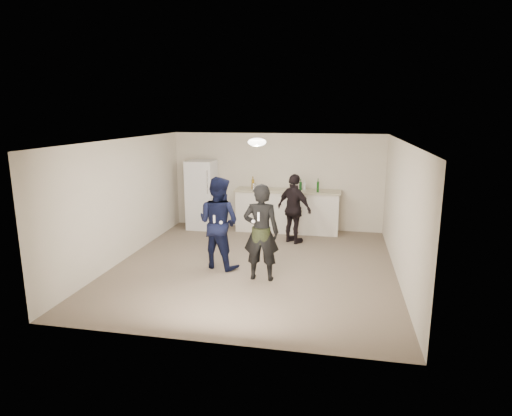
% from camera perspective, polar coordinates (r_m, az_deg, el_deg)
% --- Properties ---
extents(floor, '(6.00, 6.00, 0.00)m').
position_cam_1_polar(floor, '(8.68, -0.26, -7.72)').
color(floor, '#6B5B4C').
rests_on(floor, ground).
extents(ceiling, '(6.00, 6.00, 0.00)m').
position_cam_1_polar(ceiling, '(8.15, -0.28, 9.00)').
color(ceiling, silver).
rests_on(ceiling, wall_back).
extents(wall_back, '(6.00, 0.00, 6.00)m').
position_cam_1_polar(wall_back, '(11.23, 2.77, 3.55)').
color(wall_back, beige).
rests_on(wall_back, floor).
extents(wall_front, '(6.00, 0.00, 6.00)m').
position_cam_1_polar(wall_front, '(5.52, -6.48, -6.10)').
color(wall_front, beige).
rests_on(wall_front, floor).
extents(wall_left, '(0.00, 6.00, 6.00)m').
position_cam_1_polar(wall_left, '(9.26, -17.19, 1.06)').
color(wall_left, beige).
rests_on(wall_left, floor).
extents(wall_right, '(0.00, 6.00, 6.00)m').
position_cam_1_polar(wall_right, '(8.25, 18.81, -0.42)').
color(wall_right, beige).
rests_on(wall_right, floor).
extents(counter, '(2.60, 0.56, 1.05)m').
position_cam_1_polar(counter, '(11.01, 4.17, -0.50)').
color(counter, white).
rests_on(counter, floor).
extents(counter_top, '(2.68, 0.64, 0.04)m').
position_cam_1_polar(counter_top, '(10.90, 4.22, 2.29)').
color(counter_top, '#BBB391').
rests_on(counter_top, counter).
extents(fridge, '(0.70, 0.70, 1.80)m').
position_cam_1_polar(fridge, '(11.35, -7.23, 1.77)').
color(fridge, white).
rests_on(fridge, floor).
extents(fridge_handle, '(0.02, 0.02, 0.60)m').
position_cam_1_polar(fridge_handle, '(10.85, -6.50, 3.43)').
color(fridge_handle, silver).
rests_on(fridge_handle, fridge).
extents(ceiling_dome, '(0.36, 0.36, 0.16)m').
position_cam_1_polar(ceiling_dome, '(8.45, 0.13, 8.78)').
color(ceiling_dome, white).
rests_on(ceiling_dome, ceiling).
extents(shaker, '(0.08, 0.08, 0.17)m').
position_cam_1_polar(shaker, '(10.90, -0.26, 2.89)').
color(shaker, '#BCBCC1').
rests_on(shaker, counter_top).
extents(man, '(1.05, 0.93, 1.81)m').
position_cam_1_polar(man, '(8.41, -5.01, -1.95)').
color(man, '#0E143B').
rests_on(man, floor).
extents(woman, '(0.67, 0.45, 1.79)m').
position_cam_1_polar(woman, '(7.74, 0.69, -3.27)').
color(woman, black).
rests_on(woman, floor).
extents(camo_shorts, '(0.34, 0.34, 0.28)m').
position_cam_1_polar(camo_shorts, '(7.76, 0.69, -3.59)').
color(camo_shorts, '#273217').
rests_on(camo_shorts, woman).
extents(spectator, '(1.02, 0.87, 1.64)m').
position_cam_1_polar(spectator, '(10.01, 5.11, -0.11)').
color(spectator, black).
rests_on(spectator, floor).
extents(remote_man, '(0.04, 0.04, 0.15)m').
position_cam_1_polar(remote_man, '(8.11, -5.58, -1.46)').
color(remote_man, silver).
rests_on(remote_man, man).
extents(nunchuk_man, '(0.07, 0.07, 0.07)m').
position_cam_1_polar(nunchuk_man, '(8.12, -4.70, -1.93)').
color(nunchuk_man, white).
rests_on(nunchuk_man, man).
extents(remote_woman, '(0.04, 0.04, 0.15)m').
position_cam_1_polar(remote_woman, '(7.41, 0.35, -1.15)').
color(remote_woman, white).
rests_on(remote_woman, woman).
extents(nunchuk_woman, '(0.07, 0.07, 0.07)m').
position_cam_1_polar(nunchuk_woman, '(7.49, -0.36, -1.80)').
color(nunchuk_woman, white).
rests_on(nunchuk_woman, woman).
extents(bottle_cluster, '(1.73, 0.32, 0.27)m').
position_cam_1_polar(bottle_cluster, '(10.86, 4.54, 2.97)').
color(bottle_cluster, '#144614').
rests_on(bottle_cluster, counter_top).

